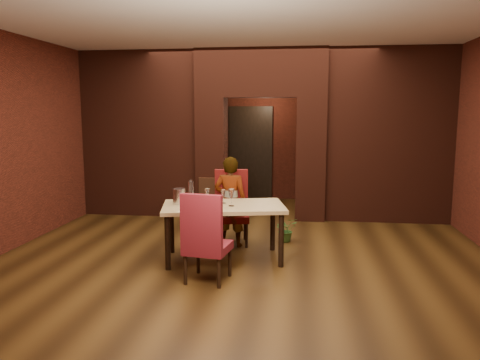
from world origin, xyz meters
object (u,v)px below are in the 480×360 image
(chair_far, at_px, (232,208))
(wine_bucket, at_px, (179,196))
(wine_glass_c, at_px, (231,198))
(wine_glass_a, at_px, (207,195))
(person_seated, at_px, (230,202))
(water_bottle, at_px, (191,191))
(dining_table, at_px, (224,232))
(wine_glass_b, at_px, (223,197))
(potted_plant, at_px, (286,229))
(chair_near, at_px, (208,236))

(chair_far, distance_m, wine_bucket, 1.05)
(wine_glass_c, xyz_separation_m, wine_bucket, (-0.74, 0.06, -0.01))
(wine_glass_a, relative_size, wine_bucket, 0.87)
(person_seated, bearing_deg, water_bottle, 52.42)
(dining_table, relative_size, wine_glass_c, 7.09)
(dining_table, xyz_separation_m, wine_glass_c, (0.12, -0.07, 0.50))
(dining_table, height_order, wine_bucket, wine_bucket)
(person_seated, xyz_separation_m, water_bottle, (-0.49, -0.51, 0.24))
(wine_glass_b, relative_size, wine_bucket, 0.88)
(wine_bucket, distance_m, potted_plant, 1.91)
(dining_table, height_order, wine_glass_b, wine_glass_b)
(potted_plant, bearing_deg, dining_table, -129.08)
(person_seated, height_order, wine_glass_c, person_seated)
(dining_table, distance_m, wine_bucket, 0.79)
(dining_table, distance_m, wine_glass_c, 0.52)
(chair_near, distance_m, wine_glass_c, 0.86)
(dining_table, bearing_deg, water_bottle, 150.93)
(chair_near, relative_size, wine_bucket, 5.09)
(dining_table, height_order, wine_glass_a, wine_glass_a)
(potted_plant, bearing_deg, chair_near, -115.50)
(chair_far, bearing_deg, wine_glass_a, -123.92)
(chair_far, height_order, wine_glass_a, chair_far)
(wine_glass_a, distance_m, potted_plant, 1.54)
(potted_plant, bearing_deg, wine_glass_a, -142.76)
(wine_glass_b, relative_size, potted_plant, 0.50)
(chair_near, bearing_deg, dining_table, -84.99)
(wine_glass_c, bearing_deg, chair_far, 98.07)
(chair_near, xyz_separation_m, person_seated, (0.05, 1.50, 0.14))
(chair_far, xyz_separation_m, wine_bucket, (-0.62, -0.78, 0.31))
(wine_glass_b, relative_size, wine_glass_c, 0.82)
(wine_bucket, bearing_deg, chair_far, 51.63)
(wine_glass_c, xyz_separation_m, water_bottle, (-0.61, 0.22, 0.04))
(chair_near, bearing_deg, wine_glass_b, -83.29)
(chair_near, height_order, wine_glass_a, chair_near)
(wine_glass_b, xyz_separation_m, potted_plant, (0.85, 0.91, -0.68))
(water_bottle, distance_m, potted_plant, 1.75)
(person_seated, distance_m, wine_glass_c, 0.77)
(wine_bucket, height_order, potted_plant, wine_bucket)
(dining_table, relative_size, chair_near, 1.50)
(potted_plant, bearing_deg, person_seated, -156.58)
(wine_bucket, xyz_separation_m, potted_plant, (1.45, 1.04, -0.69))
(chair_far, xyz_separation_m, wine_glass_b, (-0.02, -0.66, 0.30))
(wine_glass_a, xyz_separation_m, water_bottle, (-0.22, -0.04, 0.06))
(chair_far, xyz_separation_m, water_bottle, (-0.49, -0.62, 0.36))
(chair_near, height_order, person_seated, person_seated)
(dining_table, relative_size, wine_bucket, 7.61)
(wine_glass_b, distance_m, potted_plant, 1.42)
(person_seated, relative_size, wine_bucket, 6.36)
(water_bottle, bearing_deg, person_seated, 46.38)
(wine_glass_b, distance_m, water_bottle, 0.47)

